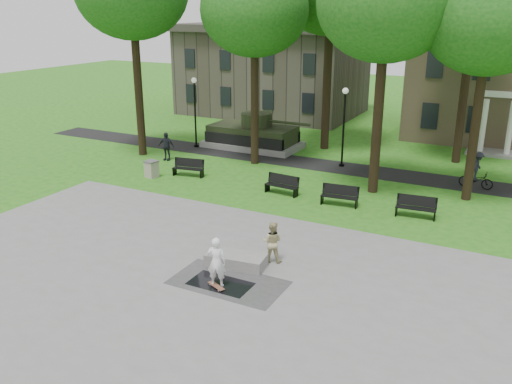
{
  "coord_description": "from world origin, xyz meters",
  "views": [
    {
      "loc": [
        10.44,
        -18.12,
        9.13
      ],
      "look_at": [
        0.01,
        1.98,
        1.4
      ],
      "focal_mm": 38.0,
      "sensor_mm": 36.0,
      "label": 1
    }
  ],
  "objects_px": {
    "cyclist": "(477,173)",
    "park_bench_0": "(189,167)",
    "concrete_block": "(236,260)",
    "skateboarder": "(216,262)",
    "friend_watching": "(272,242)",
    "trash_bin": "(152,169)"
  },
  "relations": [
    {
      "from": "cyclist",
      "to": "trash_bin",
      "type": "bearing_deg",
      "value": 115.28
    },
    {
      "from": "skateboarder",
      "to": "trash_bin",
      "type": "height_order",
      "value": "skateboarder"
    },
    {
      "from": "concrete_block",
      "to": "friend_watching",
      "type": "relative_size",
      "value": 1.38
    },
    {
      "from": "friend_watching",
      "to": "park_bench_0",
      "type": "bearing_deg",
      "value": -53.23
    },
    {
      "from": "cyclist",
      "to": "trash_bin",
      "type": "distance_m",
      "value": 17.72
    },
    {
      "from": "park_bench_0",
      "to": "trash_bin",
      "type": "relative_size",
      "value": 1.93
    },
    {
      "from": "trash_bin",
      "to": "cyclist",
      "type": "bearing_deg",
      "value": 21.14
    },
    {
      "from": "friend_watching",
      "to": "cyclist",
      "type": "xyz_separation_m",
      "value": [
        5.78,
        12.96,
        -0.01
      ]
    },
    {
      "from": "friend_watching",
      "to": "trash_bin",
      "type": "height_order",
      "value": "friend_watching"
    },
    {
      "from": "concrete_block",
      "to": "skateboarder",
      "type": "distance_m",
      "value": 1.8
    },
    {
      "from": "skateboarder",
      "to": "cyclist",
      "type": "distance_m",
      "value": 16.91
    },
    {
      "from": "concrete_block",
      "to": "park_bench_0",
      "type": "xyz_separation_m",
      "value": [
        -8.0,
        8.7,
        0.28
      ]
    },
    {
      "from": "skateboarder",
      "to": "park_bench_0",
      "type": "distance_m",
      "value": 13.2
    },
    {
      "from": "skateboarder",
      "to": "park_bench_0",
      "type": "xyz_separation_m",
      "value": [
        -8.17,
        10.35,
        -0.4
      ]
    },
    {
      "from": "park_bench_0",
      "to": "friend_watching",
      "type": "bearing_deg",
      "value": -50.42
    },
    {
      "from": "trash_bin",
      "to": "skateboarder",
      "type": "bearing_deg",
      "value": -42.8
    },
    {
      "from": "cyclist",
      "to": "park_bench_0",
      "type": "relative_size",
      "value": 1.06
    },
    {
      "from": "concrete_block",
      "to": "cyclist",
      "type": "distance_m",
      "value": 15.48
    },
    {
      "from": "concrete_block",
      "to": "park_bench_0",
      "type": "bearing_deg",
      "value": 132.59
    },
    {
      "from": "skateboarder",
      "to": "friend_watching",
      "type": "bearing_deg",
      "value": -125.14
    },
    {
      "from": "skateboarder",
      "to": "cyclist",
      "type": "relative_size",
      "value": 0.92
    },
    {
      "from": "skateboarder",
      "to": "trash_bin",
      "type": "distance_m",
      "value": 13.5
    }
  ]
}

